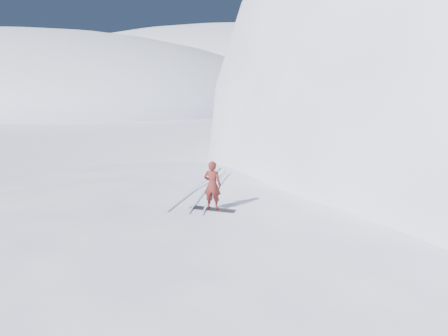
% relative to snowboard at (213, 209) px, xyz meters
% --- Properties ---
extents(ground, '(400.00, 400.00, 0.00)m').
position_rel_snowboard_xyz_m(ground, '(0.17, -2.99, -2.41)').
color(ground, white).
rests_on(ground, ground).
extents(near_ridge, '(36.00, 28.00, 4.80)m').
position_rel_snowboard_xyz_m(near_ridge, '(1.17, 0.01, -2.41)').
color(near_ridge, white).
rests_on(near_ridge, ground).
extents(far_ridge_a, '(120.00, 70.00, 28.00)m').
position_rel_snowboard_xyz_m(far_ridge_a, '(-69.83, 57.01, -2.41)').
color(far_ridge_a, white).
rests_on(far_ridge_a, ground).
extents(far_ridge_c, '(140.00, 90.00, 36.00)m').
position_rel_snowboard_xyz_m(far_ridge_c, '(-39.83, 107.01, -2.41)').
color(far_ridge_c, white).
rests_on(far_ridge_c, ground).
extents(wind_bumps, '(16.00, 14.40, 1.00)m').
position_rel_snowboard_xyz_m(wind_bumps, '(-0.38, -0.87, -2.41)').
color(wind_bumps, white).
rests_on(wind_bumps, ground).
extents(snowboard, '(1.45, 0.33, 0.02)m').
position_rel_snowboard_xyz_m(snowboard, '(0.00, 0.00, 0.00)').
color(snowboard, black).
rests_on(snowboard, near_ridge).
extents(snowboarder, '(0.57, 0.39, 1.51)m').
position_rel_snowboard_xyz_m(snowboarder, '(0.00, 0.00, 0.77)').
color(snowboarder, maroon).
rests_on(snowboarder, snowboard).
extents(board_tracks, '(1.74, 5.98, 0.04)m').
position_rel_snowboard_xyz_m(board_tracks, '(-1.15, 2.28, 0.01)').
color(board_tracks, silver).
rests_on(board_tracks, ground).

